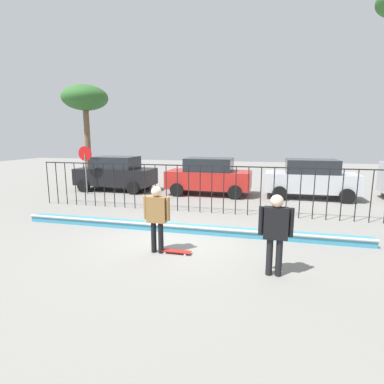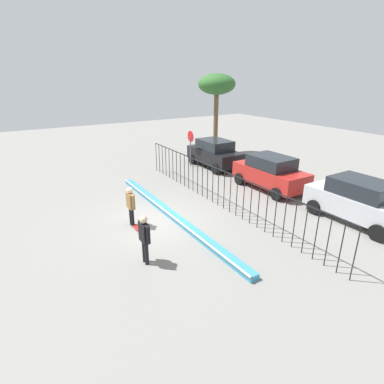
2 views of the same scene
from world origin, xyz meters
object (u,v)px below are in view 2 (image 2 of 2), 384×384
skateboard (138,228)px  stop_sign (190,144)px  parked_car_silver (359,200)px  camera_operator (144,235)px  parked_car_red (270,172)px  skateboarder (131,203)px  parked_car_black (215,153)px  palm_tree_short (217,86)px

skateboard → stop_sign: bearing=135.8°
skateboard → parked_car_silver: 9.58m
skateboard → camera_operator: camera_operator is taller
camera_operator → parked_car_silver: 9.38m
parked_car_red → skateboarder: bearing=-86.6°
skateboarder → parked_car_black: bearing=153.9°
parked_car_silver → skateboarder: bearing=-115.9°
camera_operator → palm_tree_short: (-11.62, 11.25, 4.22)m
parked_car_black → stop_sign: bearing=-123.0°
skateboarder → palm_tree_short: (-8.73, 10.62, 4.24)m
parked_car_black → parked_car_silver: 10.31m
stop_sign → parked_car_black: bearing=54.5°
parked_car_red → stop_sign: bearing=-165.8°
parked_car_silver → palm_tree_short: palm_tree_short is taller
parked_car_black → parked_car_red: (5.31, 0.02, 0.00)m
camera_operator → parked_car_black: size_ratio=0.41×
skateboarder → palm_tree_short: palm_tree_short is taller
camera_operator → stop_sign: (-9.42, 7.54, 0.55)m
parked_car_black → palm_tree_short: palm_tree_short is taller
parked_car_red → parked_car_black: bearing=-178.0°
skateboard → camera_operator: bearing=-15.3°
skateboard → camera_operator: (2.42, -0.68, 1.01)m
skateboard → parked_car_black: 10.24m
parked_car_silver → parked_car_red: bearing=-173.8°
skateboard → palm_tree_short: (-9.20, 10.57, 5.23)m
parked_car_red → palm_tree_short: bearing=166.5°
parked_car_silver → stop_sign: 11.42m
camera_operator → parked_car_silver: parked_car_silver is taller
skateboard → parked_car_black: (-6.03, 8.23, 0.91)m
palm_tree_short → skateboarder: bearing=-50.6°
skateboard → parked_car_black: bearing=126.5°
parked_car_silver → skateboard: bearing=-113.5°
skateboard → camera_operator: 2.71m
skateboard → parked_car_silver: parked_car_silver is taller
skateboard → parked_car_silver: size_ratio=0.19×
skateboarder → parked_car_silver: 9.79m
skateboarder → parked_car_red: (-0.24, 8.30, -0.07)m
skateboard → stop_sign: 9.93m
camera_operator → palm_tree_short: size_ratio=0.29×
camera_operator → parked_car_silver: (1.86, 9.19, -0.09)m
skateboard → parked_car_red: (-0.72, 8.25, 0.91)m
parked_car_black → parked_car_silver: same height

